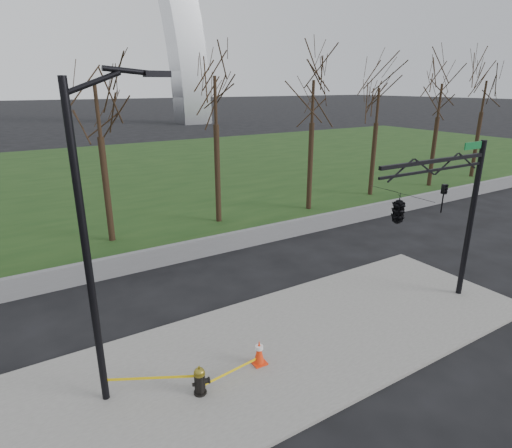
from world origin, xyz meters
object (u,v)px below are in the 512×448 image
traffic_cone (259,352)px  traffic_signal_mast (415,205)px  street_light (94,229)px  fire_hydrant (200,381)px

traffic_cone → traffic_signal_mast: traffic_signal_mast is taller
street_light → traffic_signal_mast: street_light is taller
fire_hydrant → street_light: bearing=160.7°
traffic_cone → traffic_signal_mast: (5.70, -0.38, 3.66)m
street_light → traffic_cone: bearing=-15.0°
street_light → traffic_signal_mast: (9.60, -1.30, -0.55)m
traffic_cone → traffic_signal_mast: bearing=-3.9°
traffic_cone → traffic_signal_mast: 6.78m
fire_hydrant → street_light: 4.77m
fire_hydrant → street_light: size_ratio=0.10×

